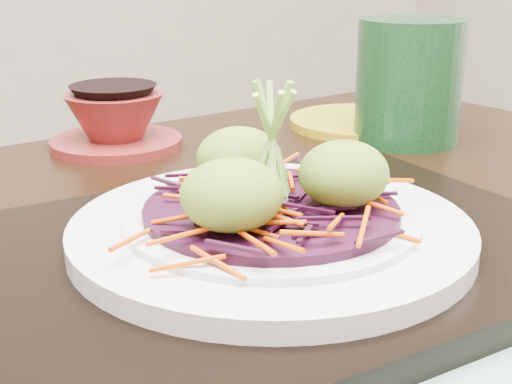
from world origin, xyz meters
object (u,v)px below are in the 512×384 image
white_plate (271,229)px  green_jar (409,81)px  serving_tray (271,254)px  dining_table (242,332)px  terracotta_bowl_set (115,124)px  yellow_plate (361,122)px

white_plate → green_jar: bearing=35.2°
serving_tray → dining_table: bearing=75.6°
terracotta_bowl_set → yellow_plate: 0.30m
serving_tray → yellow_plate: size_ratio=2.34×
yellow_plate → terracotta_bowl_set: bearing=169.0°
white_plate → serving_tray: bearing=-105.4°
yellow_plate → green_jar: green_jar is taller
dining_table → terracotta_bowl_set: size_ratio=7.42×
dining_table → yellow_plate: yellow_plate is taller
white_plate → green_jar: size_ratio=1.97×
white_plate → terracotta_bowl_set: terracotta_bowl_set is taller
terracotta_bowl_set → yellow_plate: terracotta_bowl_set is taller
dining_table → green_jar: (0.30, 0.15, 0.16)m
dining_table → green_jar: bearing=20.2°
white_plate → terracotta_bowl_set: bearing=87.1°
yellow_plate → green_jar: size_ratio=1.29×
green_jar → terracotta_bowl_set: bearing=155.1°
terracotta_bowl_set → green_jar: size_ratio=1.14×
white_plate → green_jar: green_jar is taller
white_plate → green_jar: (0.32, 0.22, 0.04)m
serving_tray → yellow_plate: serving_tray is taller
terracotta_bowl_set → white_plate: bearing=-92.9°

